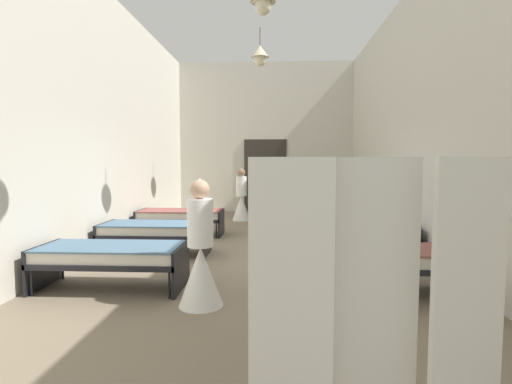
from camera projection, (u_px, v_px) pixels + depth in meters
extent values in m
cube|color=#7A6B56|center=(255.00, 258.00, 7.04)|extent=(6.31, 13.07, 0.10)
cube|color=beige|center=(265.00, 138.00, 13.15)|extent=(6.11, 0.20, 4.92)
cube|color=beige|center=(89.00, 117.00, 7.00)|extent=(0.20, 12.47, 4.92)
cube|color=beige|center=(429.00, 115.00, 6.70)|extent=(0.20, 12.47, 4.92)
cube|color=#2D2823|center=(265.00, 176.00, 13.13)|extent=(1.40, 0.06, 2.40)
sphere|color=beige|center=(263.00, 7.00, 6.70)|extent=(0.28, 0.28, 0.28)
cylinder|color=brown|center=(260.00, 36.00, 9.57)|extent=(0.02, 0.02, 0.42)
cone|color=beige|center=(260.00, 51.00, 9.60)|extent=(0.44, 0.44, 0.28)
sphere|color=beige|center=(260.00, 61.00, 9.62)|extent=(0.28, 0.28, 0.28)
cylinder|color=black|center=(31.00, 283.00, 4.91)|extent=(0.03, 0.03, 0.34)
cylinder|color=black|center=(63.00, 267.00, 5.63)|extent=(0.03, 0.03, 0.34)
cylinder|color=black|center=(169.00, 285.00, 4.82)|extent=(0.03, 0.03, 0.34)
cylinder|color=black|center=(183.00, 269.00, 5.54)|extent=(0.03, 0.03, 0.34)
cube|color=black|center=(111.00, 260.00, 5.21)|extent=(1.90, 0.84, 0.07)
cube|color=black|center=(43.00, 266.00, 5.26)|extent=(0.04, 0.84, 0.57)
cube|color=black|center=(181.00, 268.00, 5.17)|extent=(0.04, 0.84, 0.57)
cube|color=silver|center=(111.00, 252.00, 5.20)|extent=(1.82, 0.78, 0.14)
cube|color=slate|center=(111.00, 246.00, 5.19)|extent=(1.86, 0.82, 0.02)
cylinder|color=black|center=(323.00, 287.00, 4.73)|extent=(0.03, 0.03, 0.34)
cylinder|color=black|center=(317.00, 271.00, 5.44)|extent=(0.03, 0.03, 0.34)
cylinder|color=black|center=(472.00, 290.00, 4.64)|extent=(0.03, 0.03, 0.34)
cylinder|color=black|center=(446.00, 273.00, 5.35)|extent=(0.03, 0.03, 0.34)
cube|color=black|center=(389.00, 264.00, 5.02)|extent=(1.90, 0.84, 0.07)
cube|color=black|center=(316.00, 270.00, 5.08)|extent=(0.04, 0.84, 0.57)
cube|color=black|center=(464.00, 272.00, 4.98)|extent=(0.04, 0.84, 0.57)
cube|color=silver|center=(389.00, 256.00, 5.02)|extent=(1.82, 0.78, 0.14)
cube|color=#8C4C47|center=(389.00, 249.00, 5.01)|extent=(1.86, 0.82, 0.02)
cylinder|color=black|center=(100.00, 249.00, 6.80)|extent=(0.03, 0.03, 0.34)
cylinder|color=black|center=(116.00, 241.00, 7.52)|extent=(0.03, 0.03, 0.34)
cylinder|color=black|center=(199.00, 250.00, 6.71)|extent=(0.03, 0.03, 0.34)
cylinder|color=black|center=(207.00, 242.00, 7.43)|extent=(0.03, 0.03, 0.34)
cube|color=black|center=(155.00, 234.00, 7.10)|extent=(1.90, 0.84, 0.07)
cube|color=black|center=(105.00, 238.00, 7.15)|extent=(0.04, 0.84, 0.57)
cube|color=black|center=(207.00, 239.00, 7.06)|extent=(0.04, 0.84, 0.57)
cube|color=silver|center=(155.00, 228.00, 7.09)|extent=(1.82, 0.78, 0.14)
cube|color=slate|center=(155.00, 224.00, 7.09)|extent=(1.86, 0.82, 0.02)
cylinder|color=black|center=(310.00, 251.00, 6.62)|extent=(0.03, 0.03, 0.34)
cylinder|color=black|center=(307.00, 243.00, 7.34)|extent=(0.03, 0.03, 0.34)
cylinder|color=black|center=(416.00, 253.00, 6.53)|extent=(0.03, 0.03, 0.34)
cylinder|color=black|center=(402.00, 244.00, 7.25)|extent=(0.03, 0.03, 0.34)
cube|color=black|center=(358.00, 236.00, 6.92)|extent=(1.90, 0.84, 0.07)
cube|color=black|center=(305.00, 240.00, 6.97)|extent=(0.04, 0.84, 0.57)
cube|color=black|center=(412.00, 241.00, 6.88)|extent=(0.04, 0.84, 0.57)
cube|color=silver|center=(358.00, 230.00, 6.91)|extent=(1.82, 0.78, 0.14)
cube|color=slate|center=(358.00, 225.00, 6.90)|extent=(1.86, 0.82, 0.02)
cylinder|color=black|center=(138.00, 230.00, 8.69)|extent=(0.03, 0.03, 0.34)
cylinder|color=black|center=(149.00, 225.00, 9.41)|extent=(0.03, 0.03, 0.34)
cylinder|color=black|center=(216.00, 231.00, 8.61)|extent=(0.03, 0.03, 0.34)
cylinder|color=black|center=(221.00, 225.00, 9.32)|extent=(0.03, 0.03, 0.34)
cube|color=black|center=(181.00, 219.00, 8.99)|extent=(1.90, 0.84, 0.07)
cube|color=black|center=(141.00, 222.00, 9.05)|extent=(0.04, 0.84, 0.57)
cube|color=black|center=(221.00, 223.00, 8.95)|extent=(0.04, 0.84, 0.57)
cube|color=silver|center=(181.00, 214.00, 8.98)|extent=(1.82, 0.78, 0.14)
cube|color=#8C4C47|center=(181.00, 210.00, 8.98)|extent=(1.86, 0.82, 0.02)
cylinder|color=black|center=(302.00, 231.00, 8.51)|extent=(0.03, 0.03, 0.34)
cylinder|color=black|center=(300.00, 226.00, 9.23)|extent=(0.03, 0.03, 0.34)
cylinder|color=black|center=(384.00, 232.00, 8.42)|extent=(0.03, 0.03, 0.34)
cylinder|color=black|center=(376.00, 227.00, 9.14)|extent=(0.03, 0.03, 0.34)
cube|color=black|center=(341.00, 220.00, 8.81)|extent=(1.90, 0.84, 0.07)
cube|color=black|center=(299.00, 223.00, 8.86)|extent=(0.04, 0.84, 0.57)
cube|color=black|center=(383.00, 224.00, 8.77)|extent=(0.04, 0.84, 0.57)
cube|color=silver|center=(341.00, 215.00, 8.80)|extent=(1.82, 0.78, 0.14)
cube|color=#9E9E93|center=(341.00, 211.00, 8.79)|extent=(1.86, 0.82, 0.02)
cone|color=white|center=(201.00, 276.00, 4.57)|extent=(0.52, 0.52, 0.70)
cylinder|color=white|center=(200.00, 223.00, 4.53)|extent=(0.30, 0.30, 0.55)
sphere|color=tan|center=(200.00, 189.00, 4.50)|extent=(0.22, 0.22, 0.22)
cone|color=white|center=(200.00, 183.00, 4.49)|extent=(0.18, 0.18, 0.10)
cone|color=white|center=(241.00, 208.00, 11.24)|extent=(0.52, 0.52, 0.70)
cylinder|color=white|center=(241.00, 186.00, 11.19)|extent=(0.30, 0.30, 0.55)
sphere|color=#846047|center=(241.00, 173.00, 11.16)|extent=(0.22, 0.22, 0.22)
cone|color=white|center=(241.00, 170.00, 11.16)|extent=(0.18, 0.18, 0.10)
cone|color=white|center=(270.00, 275.00, 4.61)|extent=(0.52, 0.52, 0.70)
cylinder|color=white|center=(270.00, 222.00, 4.56)|extent=(0.30, 0.30, 0.55)
sphere|color=beige|center=(270.00, 189.00, 4.53)|extent=(0.22, 0.22, 0.22)
cone|color=white|center=(270.00, 182.00, 4.53)|extent=(0.18, 0.18, 0.10)
cylinder|color=gray|center=(361.00, 225.00, 5.09)|extent=(0.32, 0.32, 0.58)
cube|color=gray|center=(360.00, 244.00, 5.11)|extent=(0.44, 0.44, 0.08)
sphere|color=tan|center=(361.00, 194.00, 5.06)|extent=(0.22, 0.22, 0.22)
cylinder|color=brown|center=(262.00, 213.00, 11.46)|extent=(0.38, 0.38, 0.35)
cylinder|color=brown|center=(262.00, 204.00, 11.44)|extent=(0.06, 0.06, 0.20)
cone|color=#3D7A42|center=(262.00, 184.00, 11.39)|extent=(0.66, 0.66, 0.92)
cube|color=silver|center=(290.00, 332.00, 1.92)|extent=(0.41, 0.13, 1.70)
cube|color=silver|center=(374.00, 328.00, 1.96)|extent=(0.42, 0.05, 1.70)
cube|color=silver|center=(467.00, 336.00, 1.88)|extent=(0.40, 0.17, 1.70)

